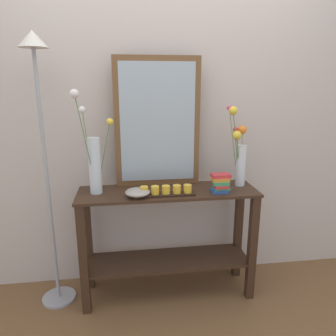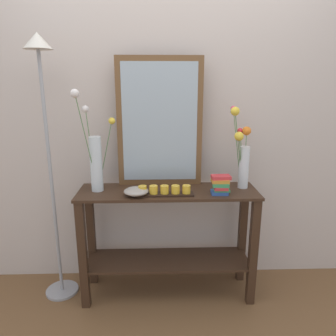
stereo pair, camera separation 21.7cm
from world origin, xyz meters
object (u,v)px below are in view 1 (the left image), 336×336
vase_right (239,152)px  floor_lamp (42,131)px  console_table (168,231)px  book_stack (220,183)px  tall_vase_left (94,159)px  decorative_bowl (138,192)px  mirror_leaning (158,123)px  candle_tray (166,191)px

vase_right → floor_lamp: (-1.34, -0.03, 0.18)m
console_table → book_stack: size_ratio=9.65×
tall_vase_left → decorative_bowl: 0.37m
mirror_leaning → vase_right: (0.58, -0.10, -0.21)m
decorative_bowl → floor_lamp: bearing=168.5°
mirror_leaning → book_stack: bearing=-30.3°
candle_tray → book_stack: book_stack is taller
vase_right → decorative_bowl: 0.79m
book_stack → console_table: bearing=166.2°
vase_right → book_stack: 0.29m
tall_vase_left → floor_lamp: floor_lamp is taller
vase_right → floor_lamp: 1.36m
console_table → mirror_leaning: mirror_leaning is taller
decorative_bowl → book_stack: 0.57m
tall_vase_left → vase_right: size_ratio=1.20×
tall_vase_left → floor_lamp: 0.37m
tall_vase_left → mirror_leaning: bearing=16.8°
mirror_leaning → candle_tray: bearing=-83.5°
mirror_leaning → vase_right: mirror_leaning is taller
floor_lamp → console_table: bearing=-1.6°
console_table → tall_vase_left: tall_vase_left is taller
mirror_leaning → console_table: bearing=-70.3°
tall_vase_left → decorative_bowl: tall_vase_left is taller
tall_vase_left → book_stack: (0.85, -0.10, -0.17)m
decorative_bowl → floor_lamp: (-0.60, 0.12, 0.40)m
mirror_leaning → tall_vase_left: 0.51m
decorative_bowl → console_table: bearing=24.4°
console_table → vase_right: size_ratio=2.17×
decorative_bowl → book_stack: size_ratio=1.27×
vase_right → book_stack: vase_right is taller
console_table → candle_tray: size_ratio=3.22×
console_table → floor_lamp: (-0.82, 0.02, 0.75)m
tall_vase_left → book_stack: 0.88m
console_table → book_stack: book_stack is taller
mirror_leaning → tall_vase_left: mirror_leaning is taller
mirror_leaning → tall_vase_left: (-0.45, -0.13, -0.22)m
decorative_bowl → mirror_leaning: bearing=56.9°
console_table → floor_lamp: 1.10m
vase_right → floor_lamp: size_ratio=0.31×
decorative_bowl → book_stack: (0.57, 0.01, 0.04)m
floor_lamp → candle_tray: bearing=-8.4°
console_table → mirror_leaning: size_ratio=1.38×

